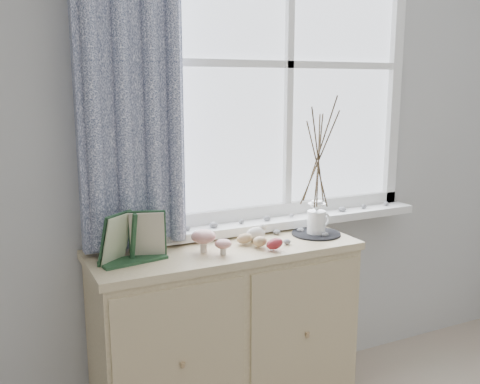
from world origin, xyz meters
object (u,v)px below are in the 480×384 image
(sideboard, at_px, (226,335))
(twig_pitcher, at_px, (318,155))
(botanical_book, at_px, (134,238))
(toadstool_cluster, at_px, (208,239))

(sideboard, distance_m, twig_pitcher, 0.93)
(botanical_book, bearing_deg, twig_pitcher, -6.56)
(botanical_book, bearing_deg, toadstool_cluster, -8.42)
(twig_pitcher, bearing_deg, toadstool_cluster, 167.65)
(sideboard, xyz_separation_m, toadstool_cluster, (-0.10, -0.05, 0.49))
(sideboard, height_order, botanical_book, botanical_book)
(twig_pitcher, bearing_deg, sideboard, 162.39)
(botanical_book, distance_m, toadstool_cluster, 0.32)
(botanical_book, relative_size, twig_pitcher, 0.46)
(sideboard, distance_m, toadstool_cluster, 0.50)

